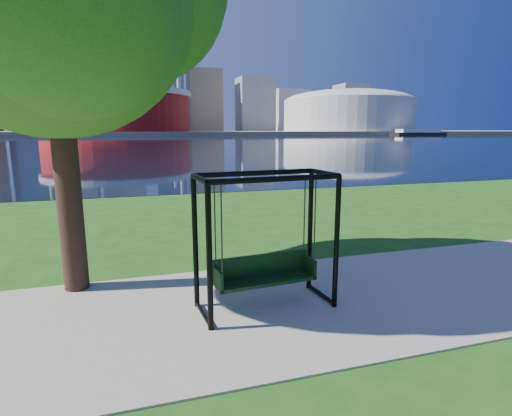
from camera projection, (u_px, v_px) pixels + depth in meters
name	position (u px, v px, depth m)	size (l,w,h in m)	color
ground	(240.00, 298.00, 7.13)	(900.00, 900.00, 0.00)	#1E5114
path	(248.00, 309.00, 6.65)	(120.00, 4.00, 0.03)	#9E937F
river	(140.00, 141.00, 102.90)	(900.00, 180.00, 0.02)	black
far_bank	(135.00, 132.00, 294.27)	(900.00, 228.00, 2.00)	#937F60
stadium	(116.00, 109.00, 222.20)	(83.00, 83.00, 32.00)	maroon
arena	(348.00, 110.00, 263.16)	(84.00, 84.00, 26.56)	beige
skyline	(127.00, 85.00, 298.89)	(392.00, 66.00, 96.50)	gray
swing	(265.00, 244.00, 6.55)	(2.30, 1.15, 2.28)	black
barge	(418.00, 132.00, 226.29)	(32.84, 9.62, 3.26)	black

